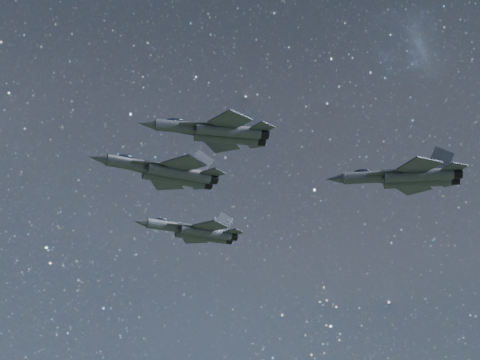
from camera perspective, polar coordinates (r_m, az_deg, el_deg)
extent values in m
cylinder|color=#333840|center=(81.25, -8.94, 1.30)|extent=(7.13, 2.88, 1.47)
cone|color=#333840|center=(80.34, -12.04, 1.83)|extent=(2.49, 1.76, 1.32)
ellipsoid|color=black|center=(81.29, -9.67, 1.88)|extent=(2.40, 1.43, 0.73)
cube|color=#333840|center=(82.50, -5.67, 0.70)|extent=(7.86, 2.98, 1.23)
cylinder|color=#333840|center=(81.62, -5.21, 0.62)|extent=(8.06, 3.07, 1.47)
cylinder|color=#333840|center=(83.26, -5.65, 0.15)|extent=(8.06, 3.07, 1.47)
cylinder|color=black|center=(82.99, -2.39, 0.13)|extent=(1.48, 1.58, 1.36)
cylinder|color=black|center=(84.61, -2.87, -0.32)|extent=(1.48, 1.58, 1.36)
cube|color=#333840|center=(80.50, -7.53, 1.36)|extent=(4.92, 1.11, 0.11)
cube|color=#333840|center=(82.74, -8.06, 0.70)|extent=(4.92, 2.86, 0.11)
cube|color=#333840|center=(79.68, -4.79, 1.37)|extent=(5.39, 5.41, 0.19)
cube|color=#333840|center=(85.27, -6.26, -0.26)|extent=(4.76, 5.04, 0.19)
cube|color=#333840|center=(81.89, -2.31, 0.60)|extent=(3.19, 3.20, 0.14)
cube|color=#333840|center=(85.62, -3.41, -0.46)|extent=(2.80, 2.92, 0.14)
cube|color=#333840|center=(82.98, -3.34, 1.51)|extent=(3.28, 0.59, 3.36)
cube|color=#333840|center=(85.00, -3.91, 0.91)|extent=(3.18, 1.08, 3.36)
cylinder|color=#333840|center=(102.77, -6.00, -3.94)|extent=(7.46, 3.05, 1.54)
cone|color=#333840|center=(101.46, -8.53, -3.55)|extent=(2.61, 1.85, 1.38)
ellipsoid|color=black|center=(102.67, -6.61, -3.45)|extent=(2.51, 1.51, 0.76)
cube|color=#333840|center=(104.40, -3.34, -4.36)|extent=(8.22, 3.16, 1.28)
cylinder|color=#333840|center=(103.53, -2.94, -4.47)|extent=(8.43, 3.26, 1.54)
cylinder|color=#333840|center=(105.27, -3.34, -4.78)|extent=(8.43, 3.26, 1.54)
cylinder|color=black|center=(105.20, -0.64, -4.80)|extent=(1.55, 1.66, 1.42)
cylinder|color=black|center=(106.91, -1.07, -5.10)|extent=(1.55, 1.66, 1.42)
cube|color=#333840|center=(102.09, -4.82, -3.92)|extent=(5.15, 1.20, 0.12)
cube|color=#333840|center=(104.47, -5.32, -4.35)|extent=(5.14, 3.02, 0.12)
cube|color=#333840|center=(101.44, -2.54, -3.96)|extent=(5.65, 5.66, 0.20)
cube|color=#333840|center=(107.37, -3.90, -5.02)|extent=(4.96, 5.26, 0.20)
cube|color=#333840|center=(103.99, -0.55, -4.47)|extent=(3.34, 3.35, 0.15)
cube|color=#333840|center=(107.95, -1.54, -5.16)|extent=(2.91, 3.04, 0.15)
cube|color=#333840|center=(104.95, -1.42, -3.67)|extent=(3.43, 0.63, 3.51)
cube|color=#333840|center=(107.10, -1.94, -4.06)|extent=(3.33, 1.15, 3.51)
cylinder|color=#333840|center=(76.70, -4.76, 4.51)|extent=(6.59, 1.61, 1.38)
cone|color=#333840|center=(76.49, -7.93, 4.75)|extent=(2.17, 1.31, 1.24)
ellipsoid|color=black|center=(76.94, -5.53, 5.01)|extent=(2.14, 1.00, 0.68)
cube|color=#333840|center=(77.18, -1.35, 4.21)|extent=(7.30, 1.58, 1.15)
cylinder|color=#333840|center=(76.27, -0.98, 4.23)|extent=(7.48, 1.64, 1.38)
cylinder|color=#333840|center=(77.83, -1.20, 3.64)|extent=(7.48, 1.64, 1.38)
cylinder|color=black|center=(76.97, 2.01, 3.97)|extent=(1.19, 1.31, 1.27)
cylinder|color=black|center=(78.51, 1.74, 3.40)|extent=(1.19, 1.31, 1.27)
cube|color=#333840|center=(75.74, -3.46, 4.76)|extent=(4.70, 1.98, 0.11)
cube|color=#333840|center=(77.85, -3.68, 3.95)|extent=(4.70, 1.68, 0.11)
cube|color=#333840|center=(74.47, -0.85, 5.09)|extent=(4.81, 4.98, 0.18)
cube|color=#333840|center=(79.77, -1.57, 3.09)|extent=(4.91, 5.03, 0.18)
cube|color=#333840|center=(75.98, 1.93, 4.50)|extent=(2.84, 2.91, 0.13)
cube|color=#333840|center=(79.53, 1.31, 3.17)|extent=(2.90, 2.95, 0.13)
cube|color=#333840|center=(77.27, 0.94, 5.25)|extent=(3.07, 0.50, 3.15)
cube|color=#333840|center=(79.19, 0.62, 4.51)|extent=(3.08, 0.42, 3.15)
cylinder|color=#333840|center=(91.92, 11.25, 0.26)|extent=(7.89, 4.22, 1.64)
cone|color=#333840|center=(91.68, 8.10, 0.10)|extent=(2.88, 2.25, 1.48)
ellipsoid|color=black|center=(92.14, 10.43, 0.67)|extent=(2.74, 1.90, 0.81)
cube|color=#333840|center=(92.46, 14.64, 0.41)|extent=(8.66, 4.45, 1.37)
cylinder|color=#333840|center=(91.38, 15.00, 0.41)|extent=(8.88, 4.58, 1.64)
cylinder|color=#333840|center=(93.31, 14.86, -0.10)|extent=(8.88, 4.58, 1.64)
cylinder|color=black|center=(92.18, 17.98, 0.56)|extent=(1.81, 1.90, 1.52)
cylinder|color=black|center=(94.09, 17.78, 0.05)|extent=(1.81, 1.90, 1.52)
cube|color=#333840|center=(90.72, 12.49, 0.60)|extent=(5.29, 3.82, 0.13)
cube|color=#333840|center=(93.34, 12.37, -0.09)|extent=(5.60, 2.01, 0.13)
cube|color=#333840|center=(89.13, 15.03, 1.16)|extent=(4.86, 5.26, 0.21)
cube|color=#333840|center=(95.68, 14.56, -0.58)|extent=(6.04, 5.95, 0.21)
cube|color=#333840|center=(90.94, 17.84, 1.01)|extent=(2.84, 3.01, 0.16)
cube|color=#333840|center=(95.34, 17.39, -0.17)|extent=(3.58, 3.55, 0.16)
cube|color=#333840|center=(92.40, 16.76, 1.71)|extent=(3.40, 1.69, 3.75)
cube|color=#333840|center=(94.78, 16.55, 1.05)|extent=(3.59, 1.13, 3.75)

